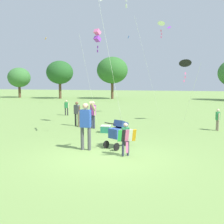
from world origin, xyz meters
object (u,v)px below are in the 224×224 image
object	(u,v)px
stroller	(119,131)
cooler_box	(106,129)
kite_orange_delta	(97,36)
kite_blue_high	(161,25)
person_red_shirt	(93,112)
person_kid_running	(218,118)
person_back_turned	(77,112)
kite_green_novelty	(185,64)
person_couple_left	(66,106)
person_adult_flyer	(86,122)
child_with_butterfly_kite	(126,136)

from	to	relation	value
stroller	cooler_box	world-z (taller)	stroller
kite_orange_delta	kite_blue_high	distance (m)	6.13
person_red_shirt	person_kid_running	bearing A→B (deg)	8.23
person_back_turned	cooler_box	xyz separation A→B (m)	(2.02, -1.43, -0.62)
kite_orange_delta	kite_green_novelty	size ratio (longest dim) A/B	1.40
person_couple_left	person_back_turned	size ratio (longest dim) A/B	0.81
person_adult_flyer	person_kid_running	distance (m)	7.24
kite_orange_delta	cooler_box	xyz separation A→B (m)	(0.98, -1.88, -4.67)
person_adult_flyer	kite_green_novelty	xyz separation A→B (m)	(3.47, 7.67, 2.46)
child_with_butterfly_kite	person_kid_running	xyz separation A→B (m)	(3.53, 5.57, -0.01)
person_back_turned	person_kid_running	bearing A→B (deg)	3.56
child_with_butterfly_kite	person_couple_left	bearing A→B (deg)	123.82
stroller	kite_green_novelty	world-z (taller)	kite_green_novelty
kite_orange_delta	cooler_box	bearing A→B (deg)	-62.46
person_red_shirt	person_kid_running	distance (m)	6.27
kite_green_novelty	person_kid_running	xyz separation A→B (m)	(1.60, -2.51, -2.83)
kite_green_novelty	kite_blue_high	bearing A→B (deg)	121.92
person_kid_running	person_back_turned	distance (m)	7.28
person_kid_running	person_red_shirt	bearing A→B (deg)	-171.77
person_kid_running	stroller	bearing A→B (deg)	-131.43
person_back_turned	cooler_box	world-z (taller)	person_back_turned
kite_blue_high	person_red_shirt	distance (m)	8.65
person_adult_flyer	kite_blue_high	distance (m)	11.73
person_adult_flyer	cooler_box	bearing A→B (deg)	93.13
child_with_butterfly_kite	person_back_turned	world-z (taller)	person_back_turned
person_adult_flyer	person_back_turned	distance (m)	5.20
kite_orange_delta	person_adult_flyer	bearing A→B (deg)	-77.34
person_adult_flyer	person_couple_left	size ratio (longest dim) A/B	1.61
person_adult_flyer	person_kid_running	xyz separation A→B (m)	(5.06, 5.16, -0.38)
kite_orange_delta	person_kid_running	distance (m)	7.51
stroller	kite_blue_high	distance (m)	11.25
person_adult_flyer	stroller	size ratio (longest dim) A/B	1.62
person_red_shirt	person_back_turned	xyz separation A→B (m)	(-1.07, 0.44, -0.04)
stroller	person_couple_left	distance (m)	9.96
kite_orange_delta	person_back_turned	distance (m)	4.21
kite_orange_delta	kite_green_novelty	bearing A→B (deg)	28.46
person_adult_flyer	person_back_turned	size ratio (longest dim) A/B	1.31
child_with_butterfly_kite	kite_orange_delta	xyz separation A→B (m)	(-2.70, 5.57, 4.19)
stroller	kite_green_novelty	xyz separation A→B (m)	(2.40, 7.04, 2.87)
stroller	person_couple_left	size ratio (longest dim) A/B	0.99
child_with_butterfly_kite	stroller	world-z (taller)	child_with_butterfly_kite
kite_green_novelty	person_back_turned	distance (m)	6.93
kite_green_novelty	person_red_shirt	size ratio (longest dim) A/B	2.63
kite_green_novelty	stroller	bearing A→B (deg)	-108.84
child_with_butterfly_kite	kite_green_novelty	bearing A→B (deg)	76.56
person_red_shirt	cooler_box	bearing A→B (deg)	-45.80
kite_orange_delta	person_red_shirt	size ratio (longest dim) A/B	3.68
person_adult_flyer	person_kid_running	size ratio (longest dim) A/B	1.62
child_with_butterfly_kite	person_back_turned	xyz separation A→B (m)	(-3.74, 5.12, 0.14)
person_kid_running	cooler_box	xyz separation A→B (m)	(-5.24, -1.88, -0.46)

